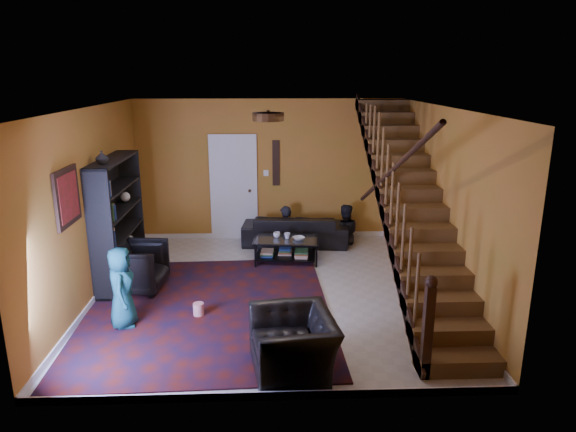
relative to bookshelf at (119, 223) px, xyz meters
name	(u,v)px	position (x,y,z in m)	size (l,w,h in m)	color
floor	(270,292)	(2.40, -0.60, -0.96)	(5.50, 5.50, 0.00)	beige
room	(195,260)	(1.07, 0.73, -0.91)	(5.50, 5.50, 5.50)	#BD692A
staircase	(411,203)	(4.53, -0.60, 0.43)	(0.95, 5.02, 3.18)	brown
bookshelf	(119,223)	(0.00, 0.00, 0.00)	(0.35, 1.80, 2.00)	black
door	(234,189)	(1.70, 2.12, 0.06)	(0.82, 0.05, 2.05)	silver
framed_picture	(67,197)	(-0.17, -1.50, 0.79)	(0.04, 0.74, 0.74)	maroon
wall_hanging	(276,163)	(2.55, 2.13, 0.59)	(0.14, 0.03, 0.90)	black
ceiling_fixture	(268,117)	(2.40, -1.40, 1.78)	(0.40, 0.40, 0.10)	#3F2814
rug	(209,310)	(1.53, -1.21, -0.95)	(3.41, 3.90, 0.02)	#47130C
sofa	(295,229)	(2.92, 1.70, -0.67)	(2.05, 0.80, 0.60)	black
armchair_left	(137,267)	(0.35, -0.45, -0.59)	(0.81, 0.83, 0.76)	black
armchair_right	(293,343)	(2.66, -2.78, -0.63)	(1.02, 0.89, 0.66)	black
person_adult_a	(285,235)	(2.73, 1.75, -0.80)	(0.45, 0.29, 1.22)	black
person_adult_b	(344,234)	(3.90, 1.75, -0.80)	(0.60, 0.47, 1.23)	black
person_child	(122,287)	(0.45, -1.64, -0.41)	(0.54, 0.35, 1.11)	#174A59
coffee_table	(285,249)	(2.69, 0.71, -0.72)	(1.18, 0.77, 0.43)	black
cup_a	(277,235)	(2.54, 0.80, -0.49)	(0.12, 0.12, 0.10)	#999999
cup_b	(287,236)	(2.72, 0.74, -0.49)	(0.11, 0.11, 0.10)	#999999
bowl	(299,238)	(2.93, 0.66, -0.51)	(0.20, 0.20, 0.05)	#999999
vase	(102,157)	(0.00, -0.50, 1.13)	(0.18, 0.18, 0.19)	#999999
popcorn_bucket	(199,309)	(1.41, -1.39, -0.86)	(0.15, 0.15, 0.17)	red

